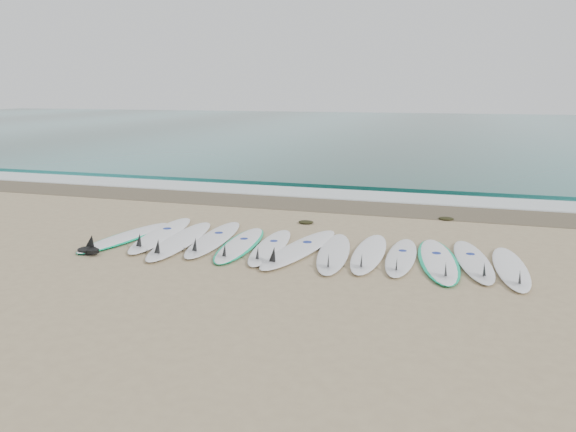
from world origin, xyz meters
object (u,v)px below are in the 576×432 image
(surfboard_6, at_px, (299,249))
(leash_coil, at_px, (89,251))
(surfboard_12, at_px, (511,268))
(surfboard_0, at_px, (125,237))

(surfboard_6, height_order, leash_coil, surfboard_6)
(surfboard_6, xyz_separation_m, surfboard_12, (3.50, -0.05, -0.01))
(surfboard_0, distance_m, surfboard_6, 3.42)
(surfboard_6, distance_m, surfboard_12, 3.50)
(surfboard_0, height_order, surfboard_12, surfboard_0)
(surfboard_12, bearing_deg, leash_coil, -174.33)
(surfboard_12, height_order, leash_coil, surfboard_12)
(surfboard_12, bearing_deg, surfboard_0, 177.46)
(leash_coil, bearing_deg, surfboard_0, 85.96)
(surfboard_0, distance_m, surfboard_12, 6.92)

